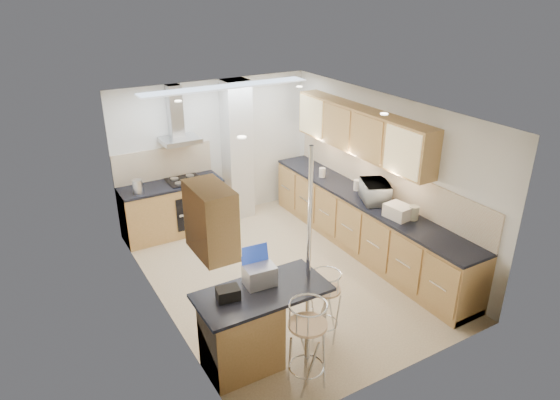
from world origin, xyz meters
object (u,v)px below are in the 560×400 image
laptop (260,275)px  bread_bin (398,211)px  microwave (375,192)px  bar_stool_end (325,306)px  bar_stool_near (307,345)px

laptop → bread_bin: laptop is taller
microwave → bar_stool_end: (-1.82, -1.31, -0.61)m
microwave → bread_bin: (-0.08, -0.61, -0.06)m
laptop → bar_stool_end: (0.79, -0.17, -0.59)m
bread_bin → microwave: bearing=75.5°
microwave → bar_stool_near: (-2.44, -1.86, -0.55)m
laptop → microwave: bearing=28.3°
microwave → laptop: bearing=138.2°
bar_stool_near → bar_stool_end: bar_stool_near is taller
bar_stool_near → bread_bin: bread_bin is taller
laptop → bar_stool_near: laptop is taller
laptop → bread_bin: size_ratio=0.93×
bar_stool_end → bread_bin: 1.95m
bar_stool_near → microwave: bearing=15.9°
bar_stool_end → microwave: bearing=-36.1°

